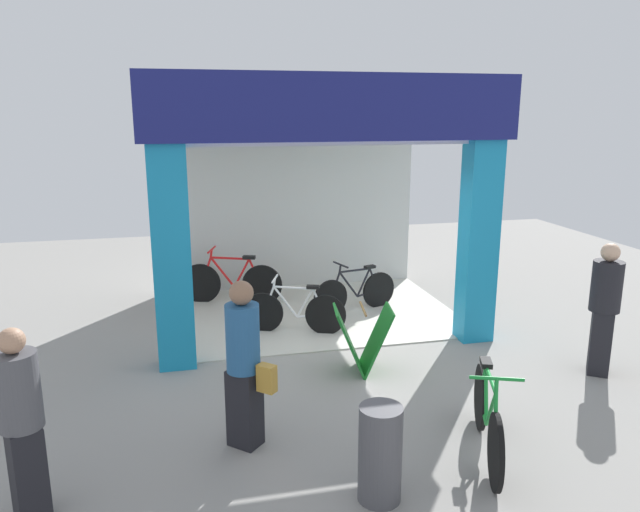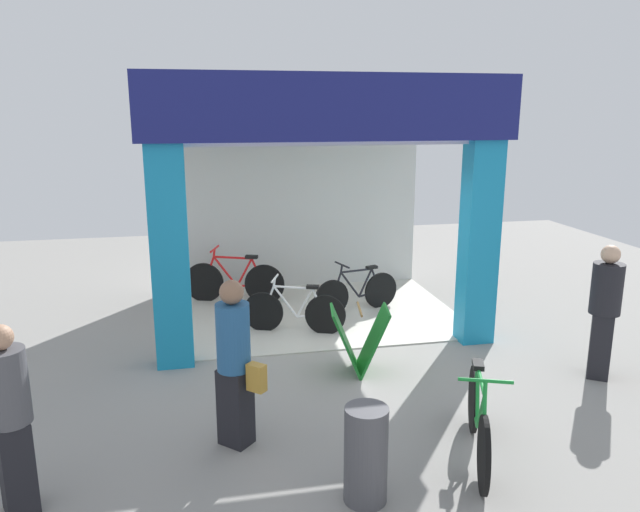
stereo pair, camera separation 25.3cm
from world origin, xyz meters
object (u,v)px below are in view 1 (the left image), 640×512
at_px(bicycle_inside_2, 232,282).
at_px(sandwich_board_sign, 363,340).
at_px(bicycle_inside_1, 295,311).
at_px(pedestrian_1, 604,307).
at_px(pedestrian_0, 22,423).
at_px(bicycle_inside_0, 355,292).
at_px(trash_bin, 380,454).
at_px(bicycle_parked_0, 488,418).
at_px(pedestrian_2, 244,363).

relative_size(bicycle_inside_2, sandwich_board_sign, 1.96).
height_order(bicycle_inside_1, pedestrian_1, pedestrian_1).
bearing_deg(pedestrian_0, bicycle_inside_2, 68.20).
height_order(bicycle_inside_0, sandwich_board_sign, bicycle_inside_0).
height_order(bicycle_inside_2, trash_bin, bicycle_inside_2).
bearing_deg(bicycle_inside_2, bicycle_inside_0, -25.54).
height_order(sandwich_board_sign, pedestrian_0, pedestrian_0).
bearing_deg(bicycle_inside_1, pedestrian_1, -32.69).
relative_size(bicycle_inside_1, pedestrian_1, 0.87).
bearing_deg(sandwich_board_sign, bicycle_inside_1, 110.73).
height_order(bicycle_inside_2, sandwich_board_sign, bicycle_inside_2).
distance_m(bicycle_inside_0, sandwich_board_sign, 2.31).
xyz_separation_m(bicycle_inside_2, trash_bin, (0.71, -5.66, 0.04)).
xyz_separation_m(bicycle_inside_2, bicycle_parked_0, (1.93, -5.24, -0.00)).
bearing_deg(sandwich_board_sign, pedestrian_2, -139.42).
relative_size(pedestrian_1, trash_bin, 1.96).
distance_m(bicycle_inside_2, pedestrian_1, 5.73).
distance_m(pedestrian_2, trash_bin, 1.56).
height_order(pedestrian_1, pedestrian_2, pedestrian_2).
relative_size(bicycle_inside_1, pedestrian_2, 0.87).
height_order(bicycle_inside_0, pedestrian_1, pedestrian_1).
bearing_deg(pedestrian_0, bicycle_inside_1, 51.50).
bearing_deg(pedestrian_1, bicycle_inside_1, 147.31).
bearing_deg(pedestrian_1, bicycle_inside_0, 128.09).
distance_m(bicycle_inside_1, pedestrian_2, 3.13).
distance_m(pedestrian_1, trash_bin, 3.96).
bearing_deg(trash_bin, bicycle_parked_0, 19.03).
relative_size(bicycle_inside_1, bicycle_parked_0, 0.90).
bearing_deg(bicycle_inside_2, bicycle_parked_0, -69.79).
relative_size(bicycle_inside_0, pedestrian_0, 0.92).
bearing_deg(bicycle_inside_2, sandwich_board_sign, -66.99).
height_order(bicycle_parked_0, pedestrian_1, pedestrian_1).
distance_m(bicycle_inside_2, trash_bin, 5.70).
height_order(pedestrian_0, pedestrian_2, pedestrian_2).
xyz_separation_m(bicycle_inside_1, trash_bin, (-0.05, -4.02, 0.09)).
height_order(bicycle_inside_2, bicycle_parked_0, bicycle_inside_2).
xyz_separation_m(pedestrian_0, pedestrian_2, (1.81, 0.69, 0.03)).
height_order(bicycle_inside_1, pedestrian_2, pedestrian_2).
relative_size(bicycle_parked_0, pedestrian_0, 1.00).
relative_size(bicycle_inside_0, pedestrian_2, 0.89).
bearing_deg(bicycle_inside_0, trash_bin, -104.19).
xyz_separation_m(bicycle_inside_0, pedestrian_2, (-2.19, -3.62, 0.52)).
bearing_deg(bicycle_inside_2, pedestrian_0, -111.80).
bearing_deg(trash_bin, sandwich_board_sign, 75.99).
height_order(bicycle_inside_1, pedestrian_0, pedestrian_0).
bearing_deg(bicycle_inside_1, pedestrian_2, -109.84).
height_order(bicycle_inside_0, pedestrian_2, pedestrian_2).
distance_m(bicycle_inside_1, bicycle_parked_0, 3.78).
xyz_separation_m(bicycle_parked_0, pedestrian_1, (2.29, 1.39, 0.48)).
bearing_deg(pedestrian_2, trash_bin, -48.41).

